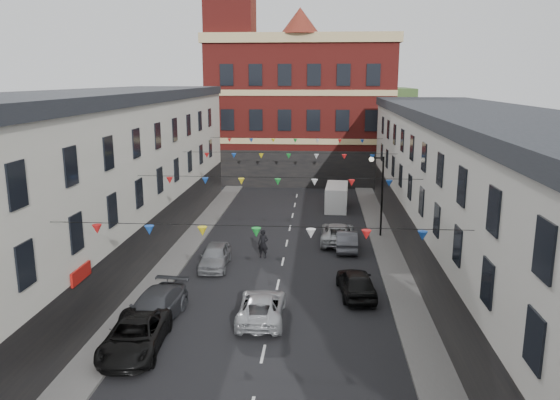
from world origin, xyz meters
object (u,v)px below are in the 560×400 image
(car_left_d, at_px, (155,308))
(white_van, at_px, (337,197))
(car_left_e, at_px, (215,256))
(moving_car, at_px, (261,307))
(car_right_f, at_px, (338,233))
(pedestrian, at_px, (263,244))
(street_lamp, at_px, (379,185))
(car_right_d, at_px, (356,283))
(car_left_c, at_px, (135,335))
(car_right_e, at_px, (347,240))

(car_left_d, bearing_deg, white_van, 74.42)
(car_left_e, distance_m, moving_car, 8.14)
(car_right_f, relative_size, pedestrian, 2.66)
(car_left_e, distance_m, white_van, 18.00)
(street_lamp, relative_size, moving_car, 1.27)
(street_lamp, height_order, car_left_d, street_lamp)
(car_left_d, relative_size, car_right_f, 1.01)
(car_left_d, bearing_deg, car_right_f, 62.11)
(white_van, bearing_deg, car_right_d, -84.83)
(street_lamp, xyz_separation_m, car_left_d, (-12.05, -15.29, -3.17))
(car_left_c, xyz_separation_m, car_left_d, (0.00, 2.82, 0.03))
(car_left_d, height_order, car_left_e, car_left_d)
(car_right_f, relative_size, white_van, 1.03)
(car_left_c, xyz_separation_m, car_right_d, (9.83, 6.84, 0.04))
(car_right_f, bearing_deg, street_lamp, -151.10)
(car_right_f, distance_m, moving_car, 13.72)
(car_right_e, distance_m, pedestrian, 5.95)
(car_left_c, height_order, car_left_d, car_left_d)
(car_left_c, distance_m, white_van, 28.48)
(car_right_f, bearing_deg, car_left_c, 63.32)
(street_lamp, height_order, car_right_f, street_lamp)
(car_right_e, xyz_separation_m, moving_car, (-4.62, -11.49, -0.01))
(car_right_d, distance_m, white_van, 20.09)
(car_left_e, relative_size, car_right_e, 1.04)
(car_left_e, height_order, car_right_e, car_left_e)
(car_right_d, relative_size, car_right_f, 0.87)
(car_right_d, distance_m, car_right_e, 8.16)
(car_left_c, height_order, moving_car, car_left_c)
(car_left_d, distance_m, car_right_e, 15.56)
(white_van, xyz_separation_m, pedestrian, (-5.13, -14.14, -0.13))
(car_left_d, xyz_separation_m, moving_car, (5.07, 0.68, -0.08))
(car_left_e, height_order, white_van, white_van)
(car_right_d, bearing_deg, car_left_c, 28.74)
(car_right_e, distance_m, white_van, 11.94)
(car_left_c, relative_size, car_right_d, 1.16)
(car_left_c, bearing_deg, car_right_f, 57.60)
(street_lamp, height_order, car_left_c, street_lamp)
(car_left_c, height_order, car_right_e, car_left_c)
(car_right_e, relative_size, car_right_f, 0.80)
(street_lamp, height_order, car_right_e, street_lamp)
(car_right_d, height_order, car_right_f, car_right_d)
(car_left_c, relative_size, car_right_e, 1.26)
(car_right_d, xyz_separation_m, moving_car, (-4.76, -3.34, -0.09))
(white_van, bearing_deg, street_lamp, -69.01)
(car_left_c, distance_m, car_right_d, 11.98)
(car_left_c, xyz_separation_m, car_left_e, (1.39, 10.76, 0.01))
(car_right_e, bearing_deg, pedestrian, 23.32)
(moving_car, bearing_deg, car_left_e, -64.17)
(street_lamp, xyz_separation_m, car_left_e, (-10.66, -7.35, -3.19))
(car_left_e, distance_m, car_right_f, 9.68)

